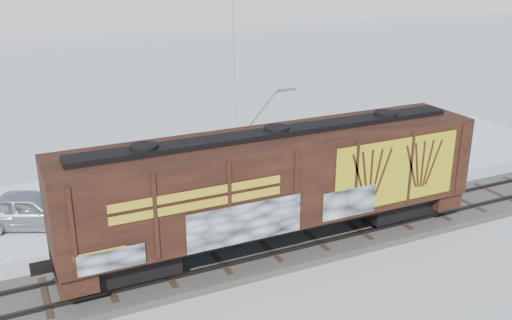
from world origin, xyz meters
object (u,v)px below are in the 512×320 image
car_silver (32,209)px  car_dark (393,140)px  flagpole (235,61)px  car_white (341,155)px  hopper_railcar (276,181)px

car_silver → car_dark: car_silver is taller
flagpole → car_silver: (-12.00, -6.35, -4.25)m
car_white → car_dark: bearing=-60.4°
flagpole → hopper_railcar: bearing=-106.9°
car_dark → flagpole: bearing=79.6°
hopper_railcar → flagpole: (3.81, 12.52, 2.17)m
car_silver → car_dark: bearing=-61.4°
car_white → car_dark: 4.49m
car_silver → car_white: size_ratio=0.95×
car_dark → car_white: bearing=127.5°
car_silver → car_dark: size_ratio=0.90×
flagpole → car_dark: bearing=-33.1°
flagpole → car_white: bearing=-61.4°
car_silver → car_white: bearing=-64.6°
car_white → car_silver: bearing=105.5°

